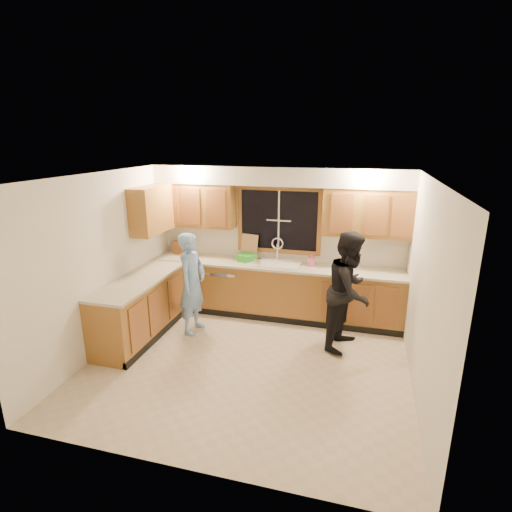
% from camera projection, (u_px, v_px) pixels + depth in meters
% --- Properties ---
extents(floor, '(4.20, 4.20, 0.00)m').
position_uv_depth(floor, '(248.00, 363.00, 5.43)').
color(floor, beige).
rests_on(floor, ground).
extents(ceiling, '(4.20, 4.20, 0.00)m').
position_uv_depth(ceiling, '(247.00, 176.00, 4.72)').
color(ceiling, white).
extents(wall_back, '(4.20, 0.00, 4.20)m').
position_uv_depth(wall_back, '(279.00, 240.00, 6.83)').
color(wall_back, white).
rests_on(wall_back, ground).
extents(wall_left, '(0.00, 3.80, 3.80)m').
position_uv_depth(wall_left, '(104.00, 263.00, 5.60)').
color(wall_left, white).
rests_on(wall_left, ground).
extents(wall_right, '(0.00, 3.80, 3.80)m').
position_uv_depth(wall_right, '(424.00, 292.00, 4.55)').
color(wall_right, white).
rests_on(wall_right, ground).
extents(base_cabinets_back, '(4.20, 0.60, 0.88)m').
position_uv_depth(base_cabinets_back, '(274.00, 291.00, 6.78)').
color(base_cabinets_back, '#A16C2E').
rests_on(base_cabinets_back, ground).
extents(base_cabinets_left, '(0.60, 1.90, 0.88)m').
position_uv_depth(base_cabinets_left, '(141.00, 309.00, 6.08)').
color(base_cabinets_left, '#A16C2E').
rests_on(base_cabinets_left, ground).
extents(countertop_back, '(4.20, 0.63, 0.04)m').
position_uv_depth(countertop_back, '(274.00, 265.00, 6.64)').
color(countertop_back, beige).
rests_on(countertop_back, base_cabinets_back).
extents(countertop_left, '(0.63, 1.90, 0.04)m').
position_uv_depth(countertop_left, '(139.00, 280.00, 5.94)').
color(countertop_left, beige).
rests_on(countertop_left, base_cabinets_left).
extents(upper_cabinets_left, '(1.35, 0.33, 0.75)m').
position_uv_depth(upper_cabinets_left, '(196.00, 205.00, 6.87)').
color(upper_cabinets_left, '#A16C2E').
rests_on(upper_cabinets_left, wall_back).
extents(upper_cabinets_right, '(1.35, 0.33, 0.75)m').
position_uv_depth(upper_cabinets_right, '(367.00, 213.00, 6.16)').
color(upper_cabinets_right, '#A16C2E').
rests_on(upper_cabinets_right, wall_back).
extents(upper_cabinets_return, '(0.33, 0.90, 0.75)m').
position_uv_depth(upper_cabinets_return, '(152.00, 210.00, 6.43)').
color(upper_cabinets_return, '#A16C2E').
rests_on(upper_cabinets_return, wall_left).
extents(soffit, '(4.20, 0.35, 0.30)m').
position_uv_depth(soffit, '(277.00, 176.00, 6.35)').
color(soffit, silver).
rests_on(soffit, wall_back).
extents(window_frame, '(1.44, 0.03, 1.14)m').
position_uv_depth(window_frame, '(279.00, 220.00, 6.72)').
color(window_frame, black).
rests_on(window_frame, wall_back).
extents(sink, '(0.86, 0.52, 0.57)m').
position_uv_depth(sink, '(275.00, 267.00, 6.67)').
color(sink, white).
rests_on(sink, countertop_back).
extents(dishwasher, '(0.60, 0.56, 0.82)m').
position_uv_depth(dishwasher, '(227.00, 288.00, 6.99)').
color(dishwasher, white).
rests_on(dishwasher, floor).
extents(stove, '(0.58, 0.75, 0.90)m').
position_uv_depth(stove, '(119.00, 324.00, 5.54)').
color(stove, white).
rests_on(stove, floor).
extents(man, '(0.43, 0.61, 1.59)m').
position_uv_depth(man, '(192.00, 283.00, 6.11)').
color(man, '#74A0DC').
rests_on(man, floor).
extents(woman, '(0.87, 0.99, 1.72)m').
position_uv_depth(woman, '(349.00, 291.00, 5.64)').
color(woman, black).
rests_on(woman, floor).
extents(knife_block, '(0.13, 0.11, 0.24)m').
position_uv_depth(knife_block, '(177.00, 247.00, 7.22)').
color(knife_block, '#995A2A').
rests_on(knife_block, countertop_back).
extents(cutting_board, '(0.33, 0.18, 0.42)m').
position_uv_depth(cutting_board, '(249.00, 246.00, 6.92)').
color(cutting_board, tan).
rests_on(cutting_board, countertop_back).
extents(dish_crate, '(0.33, 0.32, 0.13)m').
position_uv_depth(dish_crate, '(247.00, 258.00, 6.78)').
color(dish_crate, green).
rests_on(dish_crate, countertop_back).
extents(soap_bottle, '(0.12, 0.12, 0.21)m').
position_uv_depth(soap_bottle, '(311.00, 260.00, 6.51)').
color(soap_bottle, '#D8527A').
rests_on(soap_bottle, countertop_back).
extents(bowl, '(0.21, 0.21, 0.05)m').
position_uv_depth(bowl, '(342.00, 267.00, 6.38)').
color(bowl, silver).
rests_on(bowl, countertop_back).
extents(can_left, '(0.08, 0.08, 0.13)m').
position_uv_depth(can_left, '(259.00, 262.00, 6.52)').
color(can_left, beige).
rests_on(can_left, countertop_back).
extents(can_right, '(0.07, 0.07, 0.11)m').
position_uv_depth(can_right, '(256.00, 262.00, 6.58)').
color(can_right, beige).
rests_on(can_right, countertop_back).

